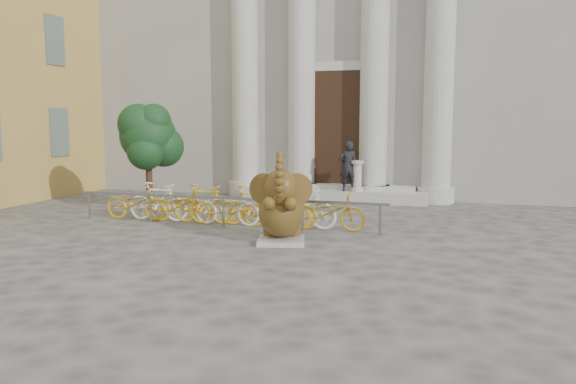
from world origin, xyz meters
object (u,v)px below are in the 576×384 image
(tree, at_px, (149,137))
(bike_rack, at_px, (227,205))
(pedestrian, at_px, (348,166))
(elephant_statue, at_px, (281,210))

(tree, bearing_deg, bike_rack, -21.49)
(tree, bearing_deg, pedestrian, 36.64)
(elephant_statue, xyz_separation_m, bike_rack, (-1.92, 1.71, -0.21))
(elephant_statue, distance_m, bike_rack, 2.58)
(bike_rack, height_order, tree, tree)
(elephant_statue, xyz_separation_m, tree, (-4.70, 2.80, 1.41))
(elephant_statue, distance_m, pedestrian, 6.47)
(pedestrian, bearing_deg, tree, 16.66)
(tree, bearing_deg, elephant_statue, -30.78)
(tree, height_order, pedestrian, tree)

